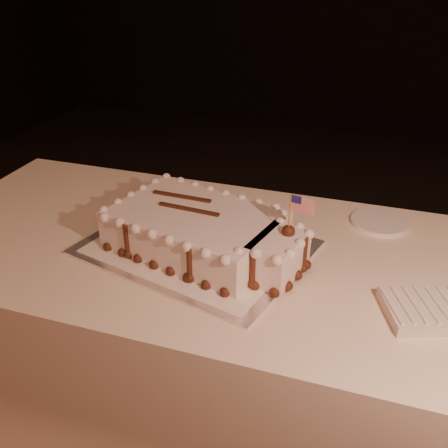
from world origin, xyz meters
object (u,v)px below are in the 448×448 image
(sheet_cake, at_px, (205,232))
(side_plate, at_px, (379,222))
(napkin_stack, at_px, (431,310))
(cake_board, at_px, (196,247))
(banquet_table, at_px, (322,374))

(sheet_cake, xyz_separation_m, side_plate, (0.44, 0.31, -0.05))
(napkin_stack, xyz_separation_m, side_plate, (-0.13, 0.40, -0.01))
(cake_board, bearing_deg, banquet_table, 17.65)
(banquet_table, relative_size, side_plate, 14.41)
(napkin_stack, height_order, side_plate, napkin_stack)
(banquet_table, relative_size, sheet_cake, 4.24)
(cake_board, relative_size, napkin_stack, 2.38)
(banquet_table, distance_m, cake_board, 0.53)
(banquet_table, xyz_separation_m, sheet_cake, (-0.35, -0.03, 0.44))
(banquet_table, bearing_deg, side_plate, 71.65)
(cake_board, distance_m, napkin_stack, 0.61)
(side_plate, bearing_deg, napkin_stack, -71.59)
(cake_board, bearing_deg, napkin_stack, 5.07)
(side_plate, bearing_deg, sheet_cake, -145.12)
(banquet_table, distance_m, napkin_stack, 0.46)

